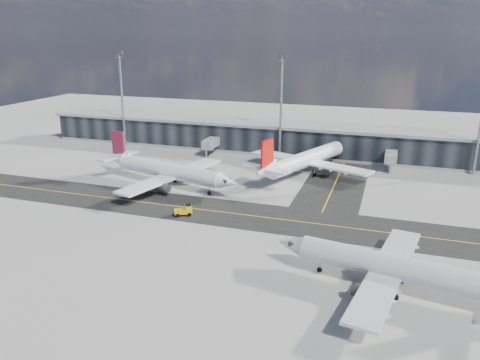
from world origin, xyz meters
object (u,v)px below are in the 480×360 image
Objects in this scene: baggage_tug at (185,210)px; airliner_redtail at (306,159)px; airliner_af at (167,170)px; service_van at (299,167)px; airliner_near at (398,268)px.

airliner_redtail is at bearing 125.27° from baggage_tug.
airliner_redtail is at bearing 137.91° from airliner_af.
airliner_af reaches higher than baggage_tug.
airliner_redtail reaches higher than service_van.
airliner_redtail is at bearing -68.64° from service_van.
service_van is (-24.92, 54.35, -2.65)m from airliner_near.
airliner_redtail reaches higher than baggage_tug.
airliner_redtail is (28.64, 19.30, 0.13)m from airliner_af.
airliner_af is 10.00× the size of baggage_tug.
baggage_tug is at bearing -94.04° from airliner_redtail.
service_van is (14.68, 38.11, -0.26)m from baggage_tug.
airliner_af is 1.06× the size of airliner_near.
baggage_tug is at bearing 77.83° from airliner_near.
service_van is at bearing 148.44° from airliner_redtail.
airliner_near is 59.85m from service_van.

